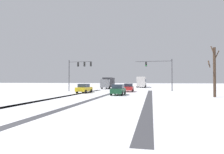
% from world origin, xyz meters
% --- Properties ---
extents(ground_plane, '(300.00, 300.00, 0.00)m').
position_xyz_m(ground_plane, '(0.00, 0.00, 0.00)').
color(ground_plane, white).
extents(wheel_track_left_lane, '(1.04, 37.00, 0.01)m').
position_xyz_m(wheel_track_left_lane, '(-5.41, 16.82, 0.00)').
color(wheel_track_left_lane, '#424247').
rests_on(wheel_track_left_lane, ground).
extents(wheel_track_right_lane, '(0.76, 37.00, 0.01)m').
position_xyz_m(wheel_track_right_lane, '(-0.29, 16.82, 0.00)').
color(wheel_track_right_lane, '#424247').
rests_on(wheel_track_right_lane, ground).
extents(wheel_track_center, '(0.84, 37.00, 0.01)m').
position_xyz_m(wheel_track_center, '(-5.40, 16.82, 0.00)').
color(wheel_track_center, '#424247').
rests_on(wheel_track_center, ground).
extents(wheel_track_oncoming, '(0.80, 37.00, 0.01)m').
position_xyz_m(wheel_track_oncoming, '(6.18, 16.82, 0.00)').
color(wheel_track_oncoming, '#424247').
rests_on(wheel_track_oncoming, ground).
extents(sidewalk_kerb_right, '(4.00, 37.00, 0.12)m').
position_xyz_m(sidewalk_kerb_right, '(11.85, 15.14, 0.06)').
color(sidewalk_kerb_right, white).
rests_on(sidewalk_kerb_right, ground).
extents(traffic_signal_near_left, '(5.16, 0.46, 6.50)m').
position_xyz_m(traffic_signal_near_left, '(-8.42, 29.61, 4.76)').
color(traffic_signal_near_left, '#47474C').
rests_on(traffic_signal_near_left, ground).
extents(traffic_signal_near_right, '(7.30, 0.38, 6.50)m').
position_xyz_m(traffic_signal_near_right, '(8.38, 31.68, 4.50)').
color(traffic_signal_near_right, '#47474C').
rests_on(traffic_signal_near_right, ground).
extents(car_red_lead, '(1.92, 4.15, 1.62)m').
position_xyz_m(car_red_lead, '(2.04, 29.86, 0.82)').
color(car_red_lead, red).
rests_on(car_red_lead, ground).
extents(car_yellow_cab_second, '(2.00, 4.18, 1.62)m').
position_xyz_m(car_yellow_cab_second, '(-5.33, 24.66, 0.82)').
color(car_yellow_cab_second, yellow).
rests_on(car_yellow_cab_second, ground).
extents(car_dark_green_third, '(1.89, 4.13, 1.62)m').
position_xyz_m(car_dark_green_third, '(1.52, 20.83, 0.82)').
color(car_dark_green_third, '#194C2D').
rests_on(car_dark_green_third, ground).
extents(bus_oncoming, '(2.74, 11.02, 3.38)m').
position_xyz_m(bus_oncoming, '(3.34, 55.24, 1.99)').
color(bus_oncoming, silver).
rests_on(bus_oncoming, ground).
extents(box_truck_delivery, '(2.45, 7.45, 3.02)m').
position_xyz_m(box_truck_delivery, '(-5.10, 42.75, 1.63)').
color(box_truck_delivery, slate).
rests_on(box_truck_delivery, ground).
extents(bare_tree_sidewalk_mid, '(1.46, 1.47, 6.86)m').
position_xyz_m(bare_tree_sidewalk_mid, '(14.66, 19.83, 3.52)').
color(bare_tree_sidewalk_mid, '#423023').
rests_on(bare_tree_sidewalk_mid, ground).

